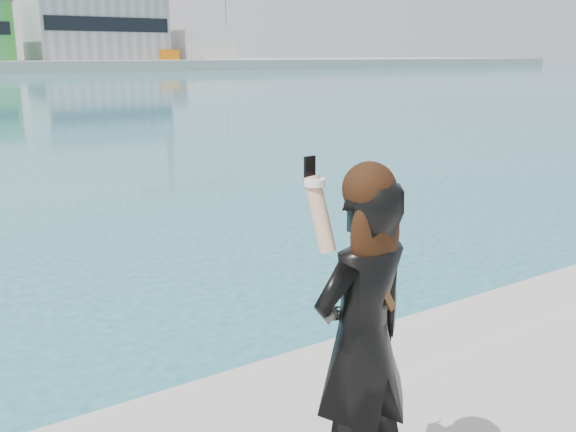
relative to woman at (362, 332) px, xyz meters
The scene contains 4 objects.
warehouse_grey_right 134.97m from the woman, 72.56° to the left, with size 25.50×15.35×12.50m.
ancillary_shed 141.22m from the woman, 63.77° to the left, with size 12.00×10.00×6.00m, color silver.
flagpole_right 123.79m from the woman, 79.52° to the left, with size 1.28×0.16×8.00m.
woman is the anchor object (origin of this frame).
Camera 1 is at (-2.48, -3.01, 3.18)m, focal length 40.00 mm.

